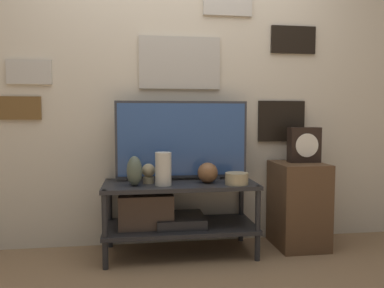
{
  "coord_description": "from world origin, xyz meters",
  "views": [
    {
      "loc": [
        -0.3,
        -2.46,
        1.04
      ],
      "look_at": [
        0.09,
        0.29,
        0.83
      ],
      "focal_mm": 35.0,
      "sensor_mm": 36.0,
      "label": 1
    }
  ],
  "objects_px": {
    "vase_round_glass": "(208,173)",
    "mantel_clock": "(304,145)",
    "vase_tall_ceramic": "(163,169)",
    "vase_urn_stoneware": "(135,171)",
    "decorative_bust": "(148,173)",
    "vase_wide_bowl": "(237,179)",
    "television": "(182,140)"
  },
  "relations": [
    {
      "from": "vase_wide_bowl",
      "to": "decorative_bust",
      "type": "xyz_separation_m",
      "value": [
        -0.63,
        0.14,
        0.04
      ]
    },
    {
      "from": "vase_round_glass",
      "to": "decorative_bust",
      "type": "height_order",
      "value": "vase_round_glass"
    },
    {
      "from": "vase_round_glass",
      "to": "mantel_clock",
      "type": "xyz_separation_m",
      "value": [
        0.8,
        0.12,
        0.19
      ]
    },
    {
      "from": "television",
      "to": "vase_urn_stoneware",
      "type": "relative_size",
      "value": 4.79
    },
    {
      "from": "television",
      "to": "decorative_bust",
      "type": "distance_m",
      "value": 0.37
    },
    {
      "from": "television",
      "to": "vase_tall_ceramic",
      "type": "height_order",
      "value": "television"
    },
    {
      "from": "vase_tall_ceramic",
      "to": "vase_wide_bowl",
      "type": "xyz_separation_m",
      "value": [
        0.53,
        -0.05,
        -0.08
      ]
    },
    {
      "from": "television",
      "to": "mantel_clock",
      "type": "height_order",
      "value": "television"
    },
    {
      "from": "vase_wide_bowl",
      "to": "mantel_clock",
      "type": "relative_size",
      "value": 0.6
    },
    {
      "from": "television",
      "to": "vase_wide_bowl",
      "type": "xyz_separation_m",
      "value": [
        0.37,
        -0.25,
        -0.27
      ]
    },
    {
      "from": "decorative_bust",
      "to": "vase_tall_ceramic",
      "type": "bearing_deg",
      "value": -42.7
    },
    {
      "from": "television",
      "to": "vase_wide_bowl",
      "type": "bearing_deg",
      "value": -34.64
    },
    {
      "from": "vase_tall_ceramic",
      "to": "vase_urn_stoneware",
      "type": "bearing_deg",
      "value": 177.3
    },
    {
      "from": "vase_tall_ceramic",
      "to": "decorative_bust",
      "type": "relative_size",
      "value": 1.63
    },
    {
      "from": "decorative_bust",
      "to": "mantel_clock",
      "type": "relative_size",
      "value": 0.52
    },
    {
      "from": "vase_round_glass",
      "to": "vase_tall_ceramic",
      "type": "bearing_deg",
      "value": -171.39
    },
    {
      "from": "vase_urn_stoneware",
      "to": "mantel_clock",
      "type": "height_order",
      "value": "mantel_clock"
    },
    {
      "from": "vase_tall_ceramic",
      "to": "mantel_clock",
      "type": "bearing_deg",
      "value": 8.35
    },
    {
      "from": "vase_urn_stoneware",
      "to": "vase_round_glass",
      "type": "distance_m",
      "value": 0.54
    },
    {
      "from": "vase_urn_stoneware",
      "to": "mantel_clock",
      "type": "bearing_deg",
      "value": 6.69
    },
    {
      "from": "television",
      "to": "mantel_clock",
      "type": "relative_size",
      "value": 3.65
    },
    {
      "from": "vase_urn_stoneware",
      "to": "vase_wide_bowl",
      "type": "height_order",
      "value": "vase_urn_stoneware"
    },
    {
      "from": "vase_tall_ceramic",
      "to": "television",
      "type": "bearing_deg",
      "value": 52.56
    },
    {
      "from": "television",
      "to": "vase_urn_stoneware",
      "type": "xyz_separation_m",
      "value": [
        -0.36,
        -0.2,
        -0.21
      ]
    },
    {
      "from": "vase_tall_ceramic",
      "to": "decorative_bust",
      "type": "height_order",
      "value": "vase_tall_ceramic"
    },
    {
      "from": "vase_tall_ceramic",
      "to": "decorative_bust",
      "type": "distance_m",
      "value": 0.15
    },
    {
      "from": "vase_urn_stoneware",
      "to": "mantel_clock",
      "type": "xyz_separation_m",
      "value": [
        1.34,
        0.16,
        0.16
      ]
    },
    {
      "from": "vase_tall_ceramic",
      "to": "mantel_clock",
      "type": "xyz_separation_m",
      "value": [
        1.14,
        0.17,
        0.15
      ]
    },
    {
      "from": "television",
      "to": "decorative_bust",
      "type": "relative_size",
      "value": 6.97
    },
    {
      "from": "mantel_clock",
      "to": "vase_wide_bowl",
      "type": "bearing_deg",
      "value": -160.79
    },
    {
      "from": "mantel_clock",
      "to": "vase_urn_stoneware",
      "type": "bearing_deg",
      "value": -173.31
    },
    {
      "from": "vase_urn_stoneware",
      "to": "vase_wide_bowl",
      "type": "bearing_deg",
      "value": -4.3
    }
  ]
}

